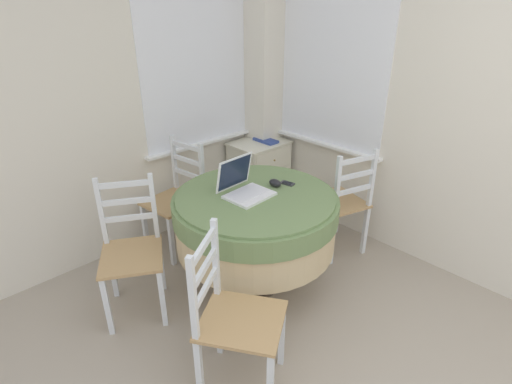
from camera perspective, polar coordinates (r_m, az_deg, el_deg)
The scene contains 11 objects.
corner_room_shell at distance 2.91m, azimuth 4.88°, elevation 11.82°, with size 4.09×4.71×2.55m.
round_dining_table at distance 2.82m, azimuth -0.09°, elevation -3.61°, with size 1.15×1.15×0.77m.
laptop at distance 2.72m, azimuth -1.72°, elevation 0.69°, with size 0.32×0.31×0.25m.
computer_mouse at distance 2.86m, azimuth 2.76°, elevation 1.31°, with size 0.07×0.10×0.05m.
cell_phone at distance 2.91m, azimuth 4.51°, elevation 1.26°, with size 0.07×0.11×0.01m.
dining_chair_near_back_window at distance 3.43m, azimuth -11.17°, elevation -0.98°, with size 0.48×0.45×0.95m.
dining_chair_near_right_window at distance 3.38m, azimuth 12.02°, elevation -1.53°, with size 0.50×0.53×0.95m.
dining_chair_camera_near at distance 2.22m, azimuth -3.27°, elevation -17.58°, with size 0.57×0.58×0.95m.
dining_chair_left_flank at distance 2.82m, azimuth -17.31°, elevation -8.10°, with size 0.56×0.57×0.95m.
corner_cabinet at distance 4.09m, azimuth 0.46°, elevation 2.47°, with size 0.54×0.44×0.71m.
book_on_cabinet at distance 3.98m, azimuth 1.40°, elevation 7.38°, with size 0.12×0.25×0.02m.
Camera 1 is at (-1.10, -0.08, 1.98)m, focal length 28.00 mm.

